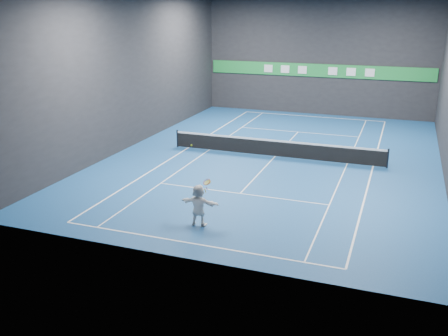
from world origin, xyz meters
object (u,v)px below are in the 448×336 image
(tennis_net, at_px, (275,148))
(player, at_px, (199,205))
(tennis_racket, at_px, (207,183))
(tennis_ball, at_px, (191,145))

(tennis_net, bearing_deg, player, -92.42)
(player, height_order, tennis_racket, tennis_racket)
(tennis_net, relative_size, tennis_racket, 20.39)
(tennis_ball, xyz_separation_m, tennis_net, (0.78, 10.11, -2.66))
(player, relative_size, tennis_ball, 23.42)
(tennis_ball, height_order, tennis_net, tennis_ball)
(tennis_net, height_order, tennis_racket, tennis_racket)
(tennis_ball, height_order, tennis_racket, tennis_ball)
(player, distance_m, tennis_ball, 2.38)
(tennis_ball, distance_m, tennis_net, 10.48)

